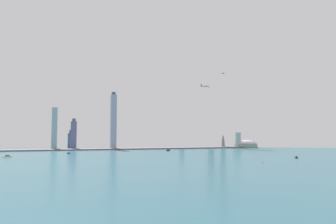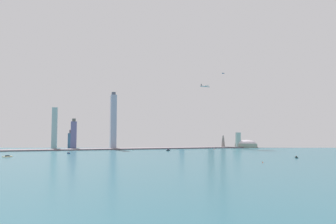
{
  "view_description": "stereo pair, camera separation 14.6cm",
  "coord_description": "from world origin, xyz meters",
  "px_view_note": "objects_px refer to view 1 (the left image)",
  "views": [
    {
      "loc": [
        -235.62,
        -363.75,
        46.05
      ],
      "look_at": [
        40.18,
        525.32,
        111.61
      ],
      "focal_mm": 32.81,
      "sensor_mm": 36.0,
      "label": 1
    },
    {
      "loc": [
        -235.48,
        -363.79,
        46.05
      ],
      "look_at": [
        40.18,
        525.32,
        111.61
      ],
      "focal_mm": 32.81,
      "sensor_mm": 36.0,
      "label": 2
    }
  ],
  "objects_px": {
    "boat_1": "(168,150)",
    "boat_0": "(296,157)",
    "skyscraper_1": "(182,137)",
    "airplane": "(205,86)",
    "boat_2": "(7,156)",
    "skyscraper_0": "(237,139)",
    "boat_3": "(214,149)",
    "boat_4": "(69,153)",
    "skyscraper_5": "(211,124)",
    "skyscraper_4": "(55,128)",
    "skyscraper_2": "(71,140)",
    "observation_tower": "(222,94)",
    "stadium_dome": "(243,144)",
    "skyscraper_6": "(113,121)",
    "channel_buoy_0": "(263,162)",
    "skyscraper_3": "(74,135)"
  },
  "relations": [
    {
      "from": "boat_1",
      "to": "boat_0",
      "type": "bearing_deg",
      "value": 92.6
    },
    {
      "from": "skyscraper_1",
      "to": "airplane",
      "type": "relative_size",
      "value": 2.1
    },
    {
      "from": "boat_0",
      "to": "boat_2",
      "type": "xyz_separation_m",
      "value": [
        -526.29,
        187.71,
        0.12
      ]
    },
    {
      "from": "skyscraper_0",
      "to": "skyscraper_1",
      "type": "distance_m",
      "value": 184.65
    },
    {
      "from": "boat_3",
      "to": "boat_1",
      "type": "bearing_deg",
      "value": -155.91
    },
    {
      "from": "boat_0",
      "to": "boat_4",
      "type": "bearing_deg",
      "value": 89.76
    },
    {
      "from": "boat_3",
      "to": "airplane",
      "type": "relative_size",
      "value": 0.22
    },
    {
      "from": "boat_3",
      "to": "skyscraper_5",
      "type": "bearing_deg",
      "value": 82.64
    },
    {
      "from": "skyscraper_4",
      "to": "boat_1",
      "type": "xyz_separation_m",
      "value": [
        296.96,
        -191.24,
        -60.04
      ]
    },
    {
      "from": "skyscraper_1",
      "to": "airplane",
      "type": "bearing_deg",
      "value": -78.62
    },
    {
      "from": "skyscraper_5",
      "to": "boat_1",
      "type": "bearing_deg",
      "value": -137.66
    },
    {
      "from": "skyscraper_2",
      "to": "boat_0",
      "type": "xyz_separation_m",
      "value": [
        408.48,
        -523.04,
        -24.31
      ]
    },
    {
      "from": "observation_tower",
      "to": "stadium_dome",
      "type": "bearing_deg",
      "value": 3.85
    },
    {
      "from": "skyscraper_6",
      "to": "boat_4",
      "type": "distance_m",
      "value": 228.32
    },
    {
      "from": "airplane",
      "to": "boat_3",
      "type": "bearing_deg",
      "value": -95.17
    },
    {
      "from": "stadium_dome",
      "to": "skyscraper_2",
      "type": "relative_size",
      "value": 1.75
    },
    {
      "from": "boat_0",
      "to": "airplane",
      "type": "xyz_separation_m",
      "value": [
        -18.3,
        374.3,
        189.72
      ]
    },
    {
      "from": "skyscraper_1",
      "to": "skyscraper_5",
      "type": "height_order",
      "value": "skyscraper_5"
    },
    {
      "from": "boat_2",
      "to": "channel_buoy_0",
      "type": "distance_m",
      "value": 480.25
    },
    {
      "from": "boat_4",
      "to": "observation_tower",
      "type": "bearing_deg",
      "value": -89.34
    },
    {
      "from": "skyscraper_3",
      "to": "boat_0",
      "type": "distance_m",
      "value": 615.49
    },
    {
      "from": "skyscraper_2",
      "to": "boat_1",
      "type": "xyz_separation_m",
      "value": [
        248.47,
        -221.94,
        -23.79
      ]
    },
    {
      "from": "stadium_dome",
      "to": "skyscraper_3",
      "type": "relative_size",
      "value": 1.11
    },
    {
      "from": "skyscraper_0",
      "to": "skyscraper_2",
      "type": "height_order",
      "value": "skyscraper_0"
    },
    {
      "from": "skyscraper_6",
      "to": "boat_4",
      "type": "height_order",
      "value": "skyscraper_6"
    },
    {
      "from": "observation_tower",
      "to": "skyscraper_3",
      "type": "height_order",
      "value": "observation_tower"
    },
    {
      "from": "skyscraper_6",
      "to": "boat_1",
      "type": "distance_m",
      "value": 200.71
    },
    {
      "from": "skyscraper_1",
      "to": "boat_0",
      "type": "height_order",
      "value": "skyscraper_1"
    },
    {
      "from": "skyscraper_1",
      "to": "channel_buoy_0",
      "type": "height_order",
      "value": "skyscraper_1"
    },
    {
      "from": "skyscraper_6",
      "to": "boat_0",
      "type": "height_order",
      "value": "skyscraper_6"
    },
    {
      "from": "skyscraper_2",
      "to": "skyscraper_4",
      "type": "bearing_deg",
      "value": -147.67
    },
    {
      "from": "stadium_dome",
      "to": "skyscraper_3",
      "type": "bearing_deg",
      "value": 176.63
    },
    {
      "from": "skyscraper_4",
      "to": "boat_0",
      "type": "relative_size",
      "value": 8.97
    },
    {
      "from": "skyscraper_5",
      "to": "boat_2",
      "type": "distance_m",
      "value": 667.21
    },
    {
      "from": "skyscraper_1",
      "to": "skyscraper_2",
      "type": "xyz_separation_m",
      "value": [
        -362.66,
        12.03,
        -8.11
      ]
    },
    {
      "from": "skyscraper_5",
      "to": "channel_buoy_0",
      "type": "distance_m",
      "value": 592.71
    },
    {
      "from": "boat_3",
      "to": "skyscraper_0",
      "type": "bearing_deg",
      "value": 50.57
    },
    {
      "from": "skyscraper_6",
      "to": "boat_1",
      "type": "xyz_separation_m",
      "value": [
        130.56,
        -129.75,
        -80.01
      ]
    },
    {
      "from": "skyscraper_3",
      "to": "skyscraper_6",
      "type": "xyz_separation_m",
      "value": [
        111.49,
        -33.32,
        39.29
      ]
    },
    {
      "from": "skyscraper_4",
      "to": "channel_buoy_0",
      "type": "relative_size",
      "value": 56.79
    },
    {
      "from": "skyscraper_2",
      "to": "boat_1",
      "type": "distance_m",
      "value": 334.0
    },
    {
      "from": "boat_2",
      "to": "airplane",
      "type": "xyz_separation_m",
      "value": [
        507.99,
        186.59,
        189.6
      ]
    },
    {
      "from": "boat_0",
      "to": "boat_3",
      "type": "bearing_deg",
      "value": 34.03
    },
    {
      "from": "boat_0",
      "to": "airplane",
      "type": "bearing_deg",
      "value": 34.31
    },
    {
      "from": "boat_1",
      "to": "boat_3",
      "type": "relative_size",
      "value": 1.43
    },
    {
      "from": "boat_0",
      "to": "skyscraper_4",
      "type": "bearing_deg",
      "value": 74.38
    },
    {
      "from": "observation_tower",
      "to": "boat_1",
      "type": "bearing_deg",
      "value": -151.08
    },
    {
      "from": "skyscraper_6",
      "to": "airplane",
      "type": "height_order",
      "value": "airplane"
    },
    {
      "from": "boat_2",
      "to": "skyscraper_2",
      "type": "bearing_deg",
      "value": -142.58
    },
    {
      "from": "stadium_dome",
      "to": "skyscraper_6",
      "type": "relative_size",
      "value": 0.59
    }
  ]
}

